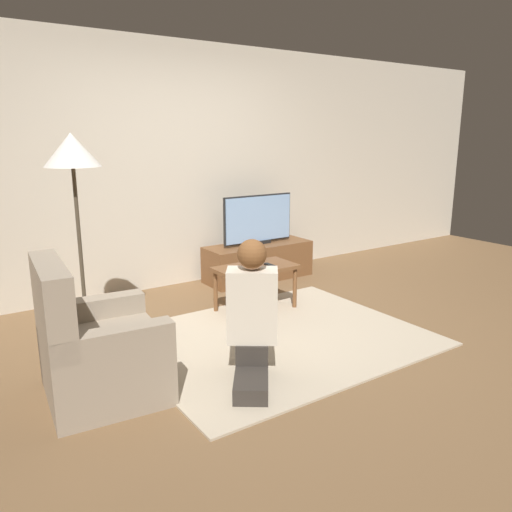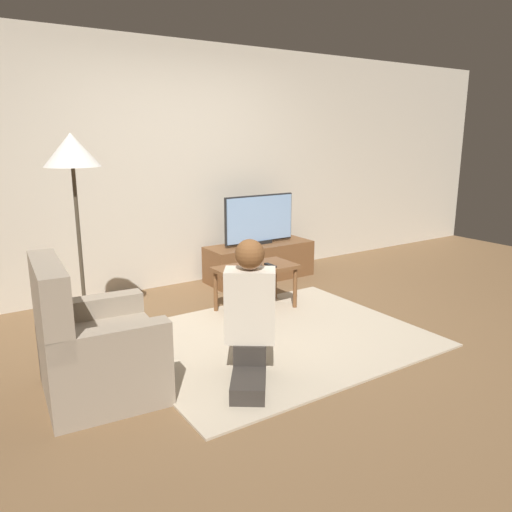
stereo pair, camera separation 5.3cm
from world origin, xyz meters
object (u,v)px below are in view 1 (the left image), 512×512
(coffee_table, at_px, (256,272))
(armchair, at_px, (97,352))
(floor_lamp, at_px, (73,163))
(person_kneeling, at_px, (252,311))
(tv, at_px, (258,219))
(table_lamp, at_px, (252,256))

(coffee_table, height_order, armchair, armchair)
(floor_lamp, xyz_separation_m, person_kneeling, (0.78, -1.23, -0.95))
(armchair, relative_size, person_kneeling, 0.95)
(tv, distance_m, floor_lamp, 2.43)
(armchair, relative_size, table_lamp, 5.06)
(armchair, bearing_deg, floor_lamp, -5.75)
(coffee_table, distance_m, person_kneeling, 1.35)
(coffee_table, height_order, floor_lamp, floor_lamp)
(tv, distance_m, coffee_table, 1.14)
(floor_lamp, distance_m, person_kneeling, 1.74)
(tv, bearing_deg, person_kneeling, -125.28)
(coffee_table, relative_size, person_kneeling, 0.79)
(tv, height_order, person_kneeling, person_kneeling)
(person_kneeling, bearing_deg, armchair, 14.73)
(tv, xyz_separation_m, floor_lamp, (-2.19, -0.77, 0.73))
(tv, height_order, table_lamp, tv)
(person_kneeling, xyz_separation_m, table_lamp, (0.73, 1.10, 0.06))
(tv, xyz_separation_m, armchair, (-2.36, -1.64, -0.40))
(tv, distance_m, table_lamp, 1.14)
(tv, bearing_deg, armchair, -145.25)
(person_kneeling, height_order, table_lamp, person_kneeling)
(coffee_table, height_order, table_lamp, table_lamp)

